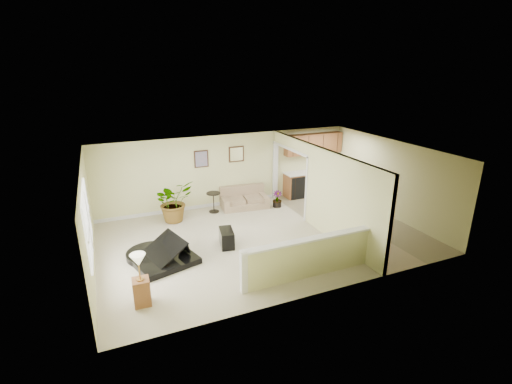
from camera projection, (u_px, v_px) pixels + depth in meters
name	position (u px, v px, depth m)	size (l,w,h in m)	color
floor	(263.00, 238.00, 10.71)	(9.00, 9.00, 0.00)	#C0B795
back_wall	(228.00, 170.00, 12.91)	(9.00, 0.04, 2.50)	beige
front_wall	(323.00, 242.00, 7.69)	(9.00, 0.04, 2.50)	beige
left_wall	(88.00, 223.00, 8.63)	(0.04, 6.00, 2.50)	beige
right_wall	(390.00, 178.00, 11.97)	(0.04, 6.00, 2.50)	beige
ceiling	(264.00, 153.00, 9.89)	(9.00, 6.00, 0.04)	white
kitchen_vinyl	(353.00, 220.00, 11.88)	(2.70, 6.00, 0.01)	#9E8A6B
interior_partition	(314.00, 187.00, 11.20)	(0.18, 5.99, 2.50)	beige
pony_half_wall	(307.00, 257.00, 8.57)	(3.42, 0.22, 1.00)	beige
left_window	(87.00, 223.00, 8.14)	(0.05, 2.15, 1.45)	white
wall_art_left	(201.00, 159.00, 12.37)	(0.48, 0.04, 0.58)	#372014
wall_mirror	(236.00, 154.00, 12.82)	(0.55, 0.04, 0.55)	#372014
kitchen_cabinets	(311.00, 173.00, 13.98)	(2.36, 0.65, 2.33)	brown
piano	(161.00, 241.00, 9.27)	(1.94, 1.94, 1.36)	black
piano_bench	(227.00, 238.00, 10.17)	(0.35, 0.69, 0.46)	black
loveseat	(244.00, 197.00, 12.95)	(1.70, 1.09, 0.92)	#997A61
accent_table	(214.00, 200.00, 12.43)	(0.47, 0.47, 0.68)	black
palm_plant	(174.00, 202.00, 11.67)	(1.48, 1.39, 1.32)	black
small_plant	(277.00, 200.00, 12.95)	(0.39, 0.39, 0.58)	black
lamp_stand	(141.00, 284.00, 7.58)	(0.36, 0.36, 1.16)	brown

